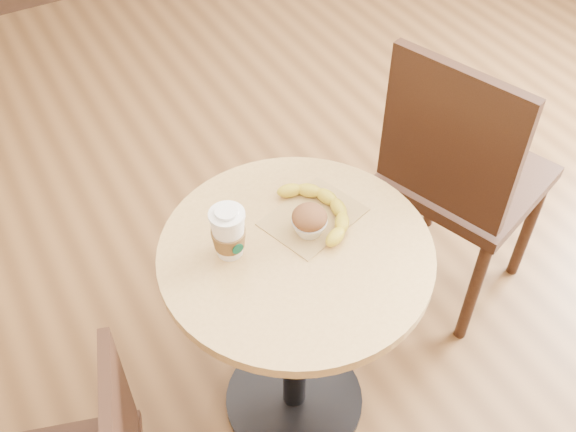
{
  "coord_description": "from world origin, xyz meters",
  "views": [
    {
      "loc": [
        -0.53,
        -0.99,
        1.99
      ],
      "look_at": [
        0.02,
        -0.02,
        0.83
      ],
      "focal_mm": 42.0,
      "sensor_mm": 36.0,
      "label": 1
    }
  ],
  "objects_px": {
    "muffin": "(309,221)",
    "banana": "(322,209)",
    "chair_right": "(459,176)",
    "coffee_cup": "(228,234)",
    "cafe_table": "(295,304)"
  },
  "relations": [
    {
      "from": "cafe_table",
      "to": "muffin",
      "type": "bearing_deg",
      "value": 29.66
    },
    {
      "from": "muffin",
      "to": "banana",
      "type": "bearing_deg",
      "value": 32.23
    },
    {
      "from": "chair_right",
      "to": "coffee_cup",
      "type": "relative_size",
      "value": 7.09
    },
    {
      "from": "coffee_cup",
      "to": "banana",
      "type": "distance_m",
      "value": 0.26
    },
    {
      "from": "coffee_cup",
      "to": "muffin",
      "type": "xyz_separation_m",
      "value": [
        0.2,
        -0.04,
        -0.02
      ]
    },
    {
      "from": "banana",
      "to": "coffee_cup",
      "type": "bearing_deg",
      "value": 179.76
    },
    {
      "from": "muffin",
      "to": "cafe_table",
      "type": "bearing_deg",
      "value": -150.34
    },
    {
      "from": "coffee_cup",
      "to": "muffin",
      "type": "relative_size",
      "value": 1.59
    },
    {
      "from": "cafe_table",
      "to": "banana",
      "type": "relative_size",
      "value": 2.83
    },
    {
      "from": "cafe_table",
      "to": "banana",
      "type": "distance_m",
      "value": 0.28
    },
    {
      "from": "chair_right",
      "to": "muffin",
      "type": "distance_m",
      "value": 0.68
    },
    {
      "from": "cafe_table",
      "to": "coffee_cup",
      "type": "distance_m",
      "value": 0.33
    },
    {
      "from": "banana",
      "to": "muffin",
      "type": "bearing_deg",
      "value": -147.6
    },
    {
      "from": "chair_right",
      "to": "coffee_cup",
      "type": "distance_m",
      "value": 0.87
    },
    {
      "from": "muffin",
      "to": "banana",
      "type": "relative_size",
      "value": 0.34
    }
  ]
}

